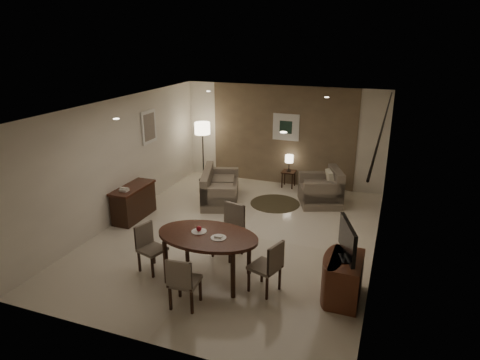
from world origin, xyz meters
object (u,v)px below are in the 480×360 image
at_px(side_table, 288,179).
at_px(dining_table, 208,257).
at_px(chair_far, 227,232).
at_px(chair_right, 265,266).
at_px(console_desk, 134,202).
at_px(chair_left, 152,249).
at_px(chair_near, 185,280).
at_px(floor_lamp, 203,152).
at_px(tv_cabinet, 345,279).
at_px(armchair, 320,187).
at_px(sofa, 220,186).

bearing_deg(side_table, dining_table, -91.66).
xyz_separation_m(chair_far, chair_right, (1.00, -0.87, -0.04)).
height_order(console_desk, chair_left, chair_left).
relative_size(chair_near, floor_lamp, 0.52).
relative_size(chair_left, chair_right, 0.94).
distance_m(tv_cabinet, armchair, 3.96).
height_order(console_desk, chair_near, chair_near).
bearing_deg(console_desk, chair_far, -18.25).
bearing_deg(chair_near, sofa, -78.50).
distance_m(dining_table, chair_left, 1.03).
bearing_deg(chair_near, side_table, -95.82).
xyz_separation_m(chair_far, side_table, (0.13, 4.10, -0.27)).
bearing_deg(side_table, chair_far, -91.84).
xyz_separation_m(tv_cabinet, dining_table, (-2.27, -0.21, 0.06)).
bearing_deg(chair_right, tv_cabinet, 119.09).
bearing_deg(console_desk, chair_near, -44.19).
height_order(tv_cabinet, side_table, tv_cabinet).
relative_size(chair_far, floor_lamp, 0.59).
bearing_deg(console_desk, chair_left, -48.71).
distance_m(chair_far, sofa, 2.80).
distance_m(tv_cabinet, chair_right, 1.28).
distance_m(dining_table, floor_lamp, 5.16).
distance_m(console_desk, chair_far, 2.78).
bearing_deg(dining_table, floor_lamp, 115.98).
xyz_separation_m(chair_right, armchair, (0.16, 4.05, -0.01)).
bearing_deg(tv_cabinet, chair_right, -169.34).
relative_size(tv_cabinet, chair_left, 1.06).
bearing_deg(chair_far, floor_lamp, 135.14).
xyz_separation_m(console_desk, chair_right, (3.64, -1.74, 0.08)).
distance_m(dining_table, chair_right, 1.01).
bearing_deg(armchair, chair_right, -23.67).
bearing_deg(chair_near, chair_left, -39.60).
distance_m(console_desk, floor_lamp, 2.97).
bearing_deg(chair_near, console_desk, -48.50).
relative_size(chair_far, side_table, 2.20).
bearing_deg(chair_left, tv_cabinet, -68.01).
distance_m(tv_cabinet, dining_table, 2.28).
bearing_deg(chair_right, floor_lamp, -126.49).
distance_m(chair_near, floor_lamp, 5.91).
relative_size(chair_near, chair_left, 1.03).
xyz_separation_m(chair_near, chair_right, (1.02, 0.81, 0.01)).
height_order(chair_left, armchair, armchair).
xyz_separation_m(dining_table, sofa, (-1.20, 3.37, -0.02)).
distance_m(tv_cabinet, chair_left, 3.30).
relative_size(armchair, side_table, 2.22).
xyz_separation_m(dining_table, side_table, (0.14, 4.94, -0.19)).
bearing_deg(tv_cabinet, side_table, 114.14).
xyz_separation_m(tv_cabinet, chair_right, (-1.25, -0.24, 0.10)).
height_order(console_desk, tv_cabinet, console_desk).
distance_m(tv_cabinet, chair_far, 2.34).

